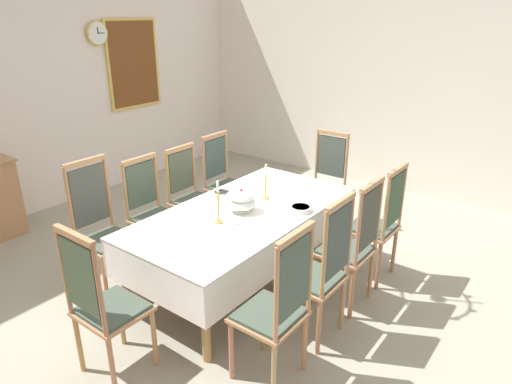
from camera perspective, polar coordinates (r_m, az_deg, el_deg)
ground at (r=4.50m, az=-1.74°, el=-11.08°), size 6.50×6.24×0.04m
back_wall at (r=6.31m, az=-25.62°, el=13.68°), size 6.50×0.08×3.51m
right_wall at (r=6.69m, az=16.69°, el=15.20°), size 0.08×6.24×3.51m
dining_table at (r=4.15m, az=-1.55°, el=-3.23°), size 2.23×1.11×0.74m
tablecloth at (r=4.16m, az=-1.55°, el=-3.39°), size 2.25×1.13×0.36m
chair_south_a at (r=3.09m, az=2.72°, el=-14.11°), size 0.44×0.42×1.19m
chair_north_a at (r=4.32m, az=-18.89°, el=-4.13°), size 0.44×0.42×1.23m
chair_south_b at (r=3.50m, az=8.19°, el=-9.50°), size 0.44×0.42×1.21m
chair_north_b at (r=4.63m, az=-12.97°, el=-2.23°), size 0.44×0.42×1.11m
chair_south_c at (r=3.94m, az=12.08°, el=-6.26°), size 0.44×0.42×1.17m
chair_north_c at (r=4.97m, az=-8.22°, el=-0.29°), size 0.44×0.42×1.09m
chair_south_d at (r=4.40m, az=15.20°, el=-3.57°), size 0.44×0.42×1.15m
chair_north_d at (r=5.34m, az=-4.06°, el=1.56°), size 0.44×0.42×1.11m
chair_head_west at (r=3.30m, az=-18.75°, el=-13.01°), size 0.42×0.44×1.17m
chair_head_east at (r=5.36m, az=8.66°, el=1.54°), size 0.42×0.44×1.14m
soup_tureen at (r=4.06m, az=-1.85°, el=-1.07°), size 0.27×0.27×0.22m
candlestick_west at (r=3.82m, az=-4.76°, el=-1.77°), size 0.07×0.07×0.38m
candlestick_east at (r=4.32m, az=1.23°, el=0.88°), size 0.07×0.07×0.35m
bowl_near_left at (r=4.10m, az=5.64°, el=-2.06°), size 0.20×0.20×0.05m
bowl_near_right at (r=4.43m, az=-4.30°, el=-0.21°), size 0.19×0.19×0.04m
spoon_primary at (r=4.22m, az=6.21°, el=-1.71°), size 0.05×0.18×0.01m
spoon_secondary at (r=4.54m, az=-3.50°, el=0.12°), size 0.03×0.18×0.01m
mounted_clock at (r=6.65m, az=-19.38°, el=18.32°), size 0.31×0.06×0.31m
framed_painting at (r=7.01m, az=-15.16°, el=15.28°), size 0.89×0.05×1.25m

